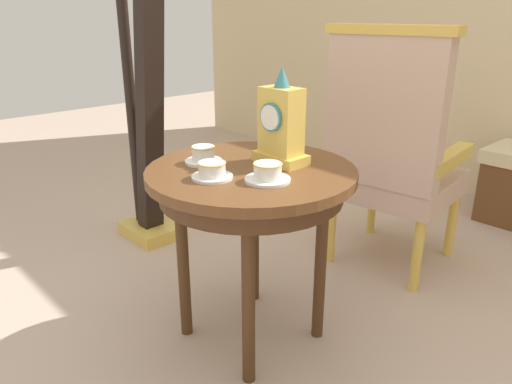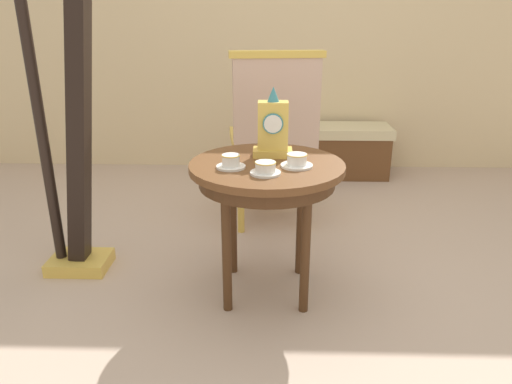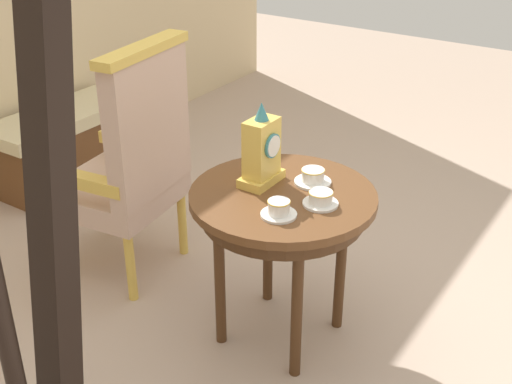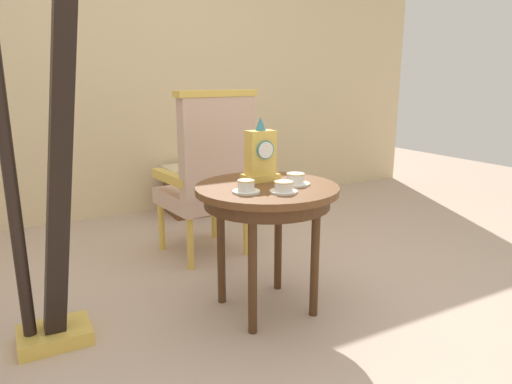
# 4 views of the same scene
# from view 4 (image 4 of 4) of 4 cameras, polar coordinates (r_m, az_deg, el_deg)

# --- Properties ---
(ground_plane) EXTENTS (10.00, 10.00, 0.00)m
(ground_plane) POSITION_cam_4_polar(r_m,az_deg,el_deg) (2.57, 3.21, -14.14)
(ground_plane) COLOR #BCA38E
(wall_back) EXTENTS (6.00, 0.10, 2.80)m
(wall_back) POSITION_cam_4_polar(r_m,az_deg,el_deg) (4.35, -12.95, 16.07)
(wall_back) COLOR beige
(wall_back) RESTS_ON ground
(side_table) EXTENTS (0.73, 0.73, 0.68)m
(side_table) POSITION_cam_4_polar(r_m,az_deg,el_deg) (2.34, 1.37, -1.07)
(side_table) COLOR brown
(side_table) RESTS_ON ground
(teacup_left) EXTENTS (0.13, 0.13, 0.06)m
(teacup_left) POSITION_cam_4_polar(r_m,az_deg,el_deg) (2.17, -1.25, 0.63)
(teacup_left) COLOR white
(teacup_left) RESTS_ON side_table
(teacup_right) EXTENTS (0.13, 0.13, 0.06)m
(teacup_right) POSITION_cam_4_polar(r_m,az_deg,el_deg) (2.17, 3.46, 0.58)
(teacup_right) COLOR white
(teacup_right) RESTS_ON side_table
(teacup_center) EXTENTS (0.15, 0.15, 0.06)m
(teacup_center) POSITION_cam_4_polar(r_m,az_deg,el_deg) (2.34, 4.94, 1.54)
(teacup_center) COLOR white
(teacup_center) RESTS_ON side_table
(mantel_clock) EXTENTS (0.19, 0.11, 0.34)m
(mantel_clock) POSITION_cam_4_polar(r_m,az_deg,el_deg) (2.41, 0.58, 4.56)
(mantel_clock) COLOR gold
(mantel_clock) RESTS_ON side_table
(armchair) EXTENTS (0.60, 0.59, 1.14)m
(armchair) POSITION_cam_4_polar(r_m,az_deg,el_deg) (3.09, -5.84, 2.34)
(armchair) COLOR #CCA893
(armchair) RESTS_ON ground
(harp) EXTENTS (0.40, 0.24, 1.86)m
(harp) POSITION_cam_4_polar(r_m,az_deg,el_deg) (2.20, -24.66, 0.78)
(harp) COLOR gold
(harp) RESTS_ON ground
(window_bench) EXTENTS (0.97, 0.40, 0.44)m
(window_bench) POSITION_cam_4_polar(r_m,az_deg,el_deg) (4.34, -4.79, 0.71)
(window_bench) COLOR beige
(window_bench) RESTS_ON ground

